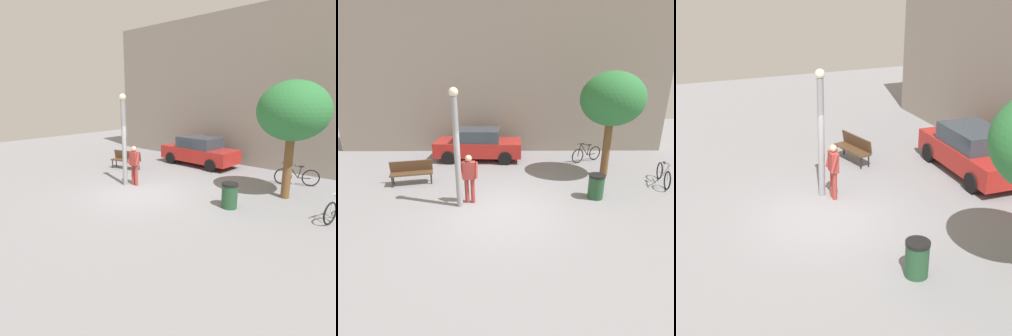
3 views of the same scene
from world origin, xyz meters
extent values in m
plane|color=gray|center=(0.00, 0.00, 0.00)|extent=(36.00, 36.00, 0.00)
cylinder|color=gray|center=(-1.33, 0.35, 1.76)|extent=(0.19, 0.19, 3.52)
sphere|color=#F2EACC|center=(-1.33, 0.35, 3.64)|extent=(0.28, 0.28, 0.28)
cylinder|color=#9E3833|center=(-0.92, 0.60, 0.42)|extent=(0.14, 0.14, 0.85)
cylinder|color=#9E3833|center=(-1.12, 0.61, 0.42)|extent=(0.14, 0.14, 0.85)
cube|color=#9E3833|center=(-1.02, 0.61, 1.15)|extent=(0.41, 0.23, 0.60)
sphere|color=tan|center=(-1.02, 0.61, 1.56)|extent=(0.22, 0.22, 0.22)
cylinder|color=#9E3833|center=(-0.78, 0.55, 1.18)|extent=(0.10, 0.23, 0.55)
cylinder|color=#9E3833|center=(-1.28, 0.57, 1.18)|extent=(0.10, 0.23, 0.55)
cube|color=#513823|center=(-3.48, 2.23, 0.45)|extent=(1.66, 0.80, 0.06)
cube|color=#513823|center=(-3.52, 2.41, 0.70)|extent=(1.59, 0.50, 0.44)
cylinder|color=black|center=(-2.74, 2.24, 0.21)|extent=(0.05, 0.05, 0.42)
cylinder|color=black|center=(-4.14, 1.90, 0.21)|extent=(0.05, 0.05, 0.42)
cylinder|color=black|center=(-2.81, 2.55, 0.21)|extent=(0.05, 0.05, 0.42)
cylinder|color=black|center=(-4.21, 2.21, 0.21)|extent=(0.05, 0.05, 0.42)
cube|color=#AD231E|center=(-1.13, 5.47, 0.62)|extent=(4.27, 1.89, 0.70)
cube|color=#333D47|center=(-1.13, 5.47, 1.25)|extent=(2.17, 1.66, 0.60)
cylinder|color=black|center=(0.18, 4.61, 0.32)|extent=(0.65, 0.25, 0.64)
cylinder|color=black|center=(-2.44, 6.33, 0.32)|extent=(0.65, 0.25, 0.64)
cylinder|color=black|center=(-2.51, 4.73, 0.32)|extent=(0.65, 0.25, 0.64)
cylinder|color=#234C2D|center=(3.32, 0.92, 0.39)|extent=(0.53, 0.53, 0.78)
cylinder|color=black|center=(3.32, 0.92, 0.82)|extent=(0.56, 0.56, 0.08)
camera|label=1|loc=(7.92, -7.53, 3.70)|focal=31.47mm
camera|label=2|loc=(0.10, -7.86, 4.20)|focal=29.46mm
camera|label=3|loc=(11.28, -4.00, 6.45)|focal=52.83mm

